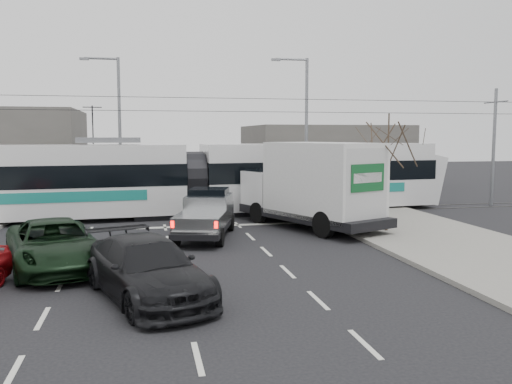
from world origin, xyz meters
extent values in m
plane|color=black|center=(0.00, 0.00, 0.00)|extent=(120.00, 120.00, 0.00)
cube|color=gray|center=(9.00, 0.00, 0.07)|extent=(6.00, 60.00, 0.15)
cube|color=#33302D|center=(0.00, 10.00, 0.01)|extent=(60.00, 1.60, 0.03)
cube|color=#66615C|center=(12.00, 24.00, 2.50)|extent=(12.00, 10.00, 5.00)
cylinder|color=#47382B|center=(7.60, 2.50, 1.52)|extent=(0.14, 0.14, 2.75)
cylinder|color=#47382B|center=(7.60, 2.50, 4.03)|extent=(0.07, 0.07, 2.25)
cylinder|color=black|center=(6.60, 6.50, 1.95)|extent=(0.12, 0.12, 3.60)
cube|color=black|center=(6.40, 6.50, 3.25)|extent=(0.28, 0.28, 0.95)
cylinder|color=#FF0C07|center=(6.25, 6.50, 3.55)|extent=(0.06, 0.20, 0.20)
cylinder|color=orange|center=(6.25, 6.50, 3.25)|extent=(0.06, 0.20, 0.20)
cylinder|color=#05330C|center=(6.25, 6.50, 2.95)|extent=(0.06, 0.20, 0.20)
cube|color=white|center=(6.58, 6.35, 2.45)|extent=(0.02, 0.30, 0.40)
cylinder|color=slate|center=(7.50, 14.00, 4.50)|extent=(0.20, 0.20, 9.00)
cylinder|color=slate|center=(6.50, 14.00, 8.90)|extent=(2.00, 0.14, 0.14)
cube|color=slate|center=(5.50, 14.00, 8.85)|extent=(0.55, 0.25, 0.14)
cylinder|color=slate|center=(-4.00, 16.00, 4.50)|extent=(0.20, 0.20, 9.00)
cylinder|color=slate|center=(-5.00, 16.00, 8.90)|extent=(2.00, 0.14, 0.14)
cube|color=slate|center=(-6.00, 16.00, 8.85)|extent=(0.55, 0.25, 0.14)
cylinder|color=black|center=(0.00, 10.00, 5.50)|extent=(60.00, 0.03, 0.03)
cylinder|color=black|center=(0.00, 10.00, 6.20)|extent=(60.00, 0.03, 0.03)
cylinder|color=slate|center=(18.00, 10.00, 3.50)|extent=(0.20, 0.20, 7.00)
cube|color=silver|center=(-7.16, 8.87, 1.05)|extent=(13.30, 3.79, 1.59)
cube|color=black|center=(-7.16, 8.87, 2.28)|extent=(13.36, 3.82, 1.08)
cube|color=silver|center=(-7.16, 8.87, 3.26)|extent=(13.29, 3.68, 1.01)
cube|color=#17746B|center=(-7.05, 7.49, 1.34)|extent=(9.16, 0.75, 0.51)
cube|color=silver|center=(7.06, 10.01, 1.05)|extent=(13.30, 3.79, 1.59)
cube|color=black|center=(7.06, 10.01, 2.28)|extent=(13.36, 3.82, 1.08)
cube|color=silver|center=(7.06, 10.01, 3.26)|extent=(13.29, 3.68, 1.01)
cube|color=#17746B|center=(7.17, 8.62, 1.34)|extent=(9.16, 0.75, 0.51)
cylinder|color=black|center=(-0.05, 9.44, 2.06)|extent=(1.23, 2.71, 2.64)
cube|color=slate|center=(-4.31, 9.10, 3.99)|extent=(3.18, 1.89, 0.25)
cube|color=black|center=(-2.18, 9.27, 0.18)|extent=(2.22, 2.49, 0.37)
cube|color=black|center=(2.08, 9.61, 0.18)|extent=(2.22, 2.49, 0.37)
cube|color=black|center=(10.61, 10.29, 0.18)|extent=(2.22, 2.49, 0.37)
cube|color=black|center=(-0.17, 3.09, 0.51)|extent=(3.24, 5.64, 0.23)
cube|color=#A4A7A9|center=(0.09, 4.02, 1.15)|extent=(2.35, 2.65, 1.06)
cube|color=black|center=(0.12, 4.11, 1.70)|extent=(1.95, 1.97, 0.51)
cube|color=#A4A7A9|center=(0.45, 5.25, 0.94)|extent=(1.95, 1.40, 0.51)
cube|color=#A4A7A9|center=(-0.49, 1.96, 0.88)|extent=(2.40, 2.81, 0.60)
cube|color=silver|center=(-0.87, 0.63, 0.63)|extent=(1.68, 0.62, 0.17)
cube|color=#FF0C07|center=(-1.62, 0.95, 0.97)|extent=(0.14, 0.11, 0.26)
cube|color=#FF0C07|center=(-0.06, 0.51, 0.97)|extent=(0.14, 0.11, 0.26)
cylinder|color=black|center=(-0.52, 4.97, 0.37)|extent=(0.45, 0.78, 0.74)
cylinder|color=black|center=(1.11, 4.51, 0.37)|extent=(0.45, 0.78, 0.74)
cylinder|color=black|center=(-1.45, 1.68, 0.37)|extent=(0.45, 0.78, 0.74)
cylinder|color=black|center=(0.18, 1.22, 0.37)|extent=(0.45, 0.78, 0.74)
cube|color=black|center=(4.85, 4.58, 0.61)|extent=(5.55, 8.24, 0.39)
cube|color=white|center=(3.67, 7.31, 1.56)|extent=(3.08, 2.73, 1.79)
cube|color=black|center=(3.61, 7.46, 2.23)|extent=(2.51, 2.02, 0.67)
cube|color=silver|center=(5.16, 3.87, 2.26)|extent=(4.56, 5.94, 3.29)
cube|color=silver|center=(6.20, 1.45, 2.26)|extent=(2.19, 0.98, 2.90)
cube|color=#124F25|center=(6.22, 1.39, 2.52)|extent=(1.73, 0.76, 1.12)
cube|color=black|center=(6.30, 1.21, 0.50)|extent=(2.33, 1.21, 0.20)
cylinder|color=black|center=(2.78, 6.41, 0.50)|extent=(0.71, 1.06, 1.00)
cylinder|color=black|center=(4.94, 7.35, 0.50)|extent=(0.71, 1.06, 1.00)
cylinder|color=black|center=(4.63, 2.11, 0.56)|extent=(0.75, 1.16, 1.12)
cylinder|color=black|center=(6.80, 3.04, 0.56)|extent=(0.75, 1.16, 1.12)
cube|color=black|center=(5.50, 7.00, 0.63)|extent=(2.49, 5.85, 0.29)
cube|color=black|center=(5.43, 8.03, 1.43)|extent=(2.23, 2.54, 1.32)
cube|color=black|center=(5.43, 8.14, 2.12)|extent=(1.91, 1.83, 0.63)
cube|color=black|center=(5.34, 9.40, 1.17)|extent=(2.08, 1.16, 0.63)
cube|color=black|center=(5.58, 5.74, 1.09)|extent=(2.24, 2.71, 0.74)
cube|color=silver|center=(5.68, 4.26, 0.78)|extent=(1.96, 0.33, 0.21)
cube|color=#590505|center=(4.74, 4.31, 1.20)|extent=(0.17, 0.10, 0.32)
cube|color=#590505|center=(6.60, 4.43, 1.20)|extent=(0.17, 0.10, 0.32)
cylinder|color=black|center=(4.41, 8.77, 0.46)|extent=(0.38, 0.94, 0.92)
cylinder|color=black|center=(6.35, 8.89, 0.46)|extent=(0.38, 0.94, 0.92)
cylinder|color=black|center=(4.65, 5.11, 0.46)|extent=(0.38, 0.94, 0.92)
cylinder|color=black|center=(6.59, 5.23, 0.46)|extent=(0.38, 0.94, 0.92)
imported|color=black|center=(-5.44, -1.15, 0.78)|extent=(3.99, 6.09, 1.56)
imported|color=black|center=(-2.60, -4.92, 0.78)|extent=(3.85, 5.83, 1.57)
camera|label=1|loc=(-2.64, -18.94, 4.23)|focal=38.00mm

